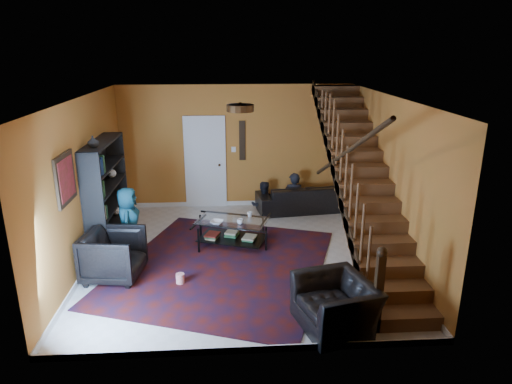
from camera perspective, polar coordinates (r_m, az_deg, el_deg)
floor at (r=8.28m, az=-1.97°, el=-7.95°), size 5.50×5.50×0.00m
room at (r=9.55m, az=-10.27°, el=-4.32°), size 5.50×5.50×5.50m
staircase at (r=8.12m, az=13.08°, el=1.61°), size 0.95×5.02×3.18m
bookshelf at (r=8.76m, az=-18.10°, el=-0.61°), size 0.35×1.80×2.00m
door at (r=10.52m, az=-6.34°, el=3.53°), size 0.82×0.05×2.05m
framed_picture at (r=7.21m, az=-22.74°, el=1.54°), size 0.04×0.74×0.74m
wall_hanging at (r=10.40m, az=-1.73°, el=6.44°), size 0.14×0.03×0.90m
ceiling_fixture at (r=6.72m, az=-1.98°, el=10.45°), size 0.40×0.40×0.10m
rug at (r=7.94m, az=-4.24°, el=-9.14°), size 4.38×4.68×0.02m
sofa at (r=10.44m, az=5.85°, el=-0.70°), size 2.15×1.06×0.60m
armchair_left at (r=7.71m, az=-17.37°, el=-7.55°), size 0.99×0.97×0.81m
armchair_right at (r=6.31m, az=9.92°, el=-13.67°), size 1.14×1.23×0.67m
person_adult_a at (r=10.49m, az=4.71°, el=-1.09°), size 0.49×0.33×1.33m
person_adult_b at (r=10.44m, az=0.91°, el=-1.67°), size 0.56×0.44×1.14m
person_child at (r=8.33m, az=-15.60°, el=-3.69°), size 0.42×0.63×1.28m
coffee_table at (r=8.63m, az=-3.00°, el=-4.81°), size 1.46×1.14×0.49m
cup_a at (r=8.36m, az=-1.99°, el=-3.70°), size 0.12×0.12×0.09m
cup_b at (r=8.69m, az=-0.77°, el=-2.81°), size 0.12×0.12×0.10m
bowl at (r=8.39m, az=-4.91°, el=-3.79°), size 0.29×0.29×0.06m
vase at (r=8.01m, az=-19.71°, el=5.95°), size 0.18×0.18×0.19m
popcorn_bucket at (r=7.42m, az=-9.45°, el=-10.60°), size 0.16×0.16×0.16m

